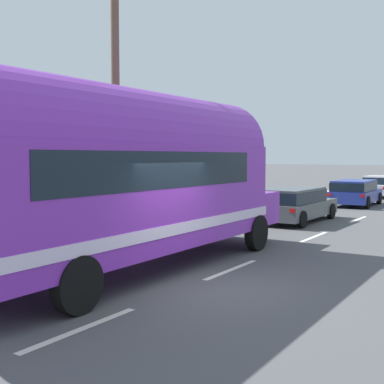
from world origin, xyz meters
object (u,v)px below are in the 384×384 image
Objects in this scene: painted_bus at (121,171)px; car_second at (355,191)px; utility_pole at (116,94)px; car_lead at (295,202)px; car_third at (379,186)px.

car_second is (0.05, 18.87, -1.51)m from painted_bus.
utility_pole is at bearing 132.50° from painted_bus.
car_lead is 1.07× the size of car_second.
car_second is at bearing 80.54° from utility_pole.
car_third is at bearing 90.52° from painted_bus.
car_second is (2.67, 16.01, -3.63)m from utility_pole.
utility_pole is at bearing -99.46° from car_second.
car_lead is 8.11m from car_second.
painted_bus reaches higher than car_second.
car_third is (-0.23, 25.77, -1.58)m from painted_bus.
car_lead is at bearing -89.73° from car_third.
utility_pole is 1.89× the size of car_second.
car_lead and car_third have the same top height.
car_second is 1.04× the size of car_third.
painted_bus is at bearing -89.48° from car_third.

